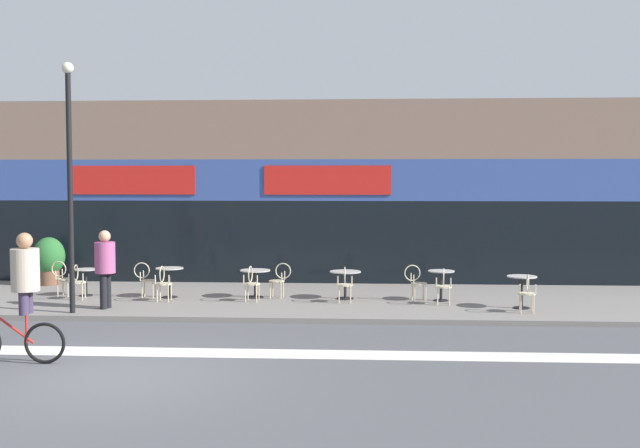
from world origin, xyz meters
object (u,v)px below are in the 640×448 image
bistro_table_0 (86,277)px  cafe_chair_2_side (280,278)px  bistro_table_2 (255,278)px  cafe_chair_4_near (444,284)px  cafe_chair_0_side (62,276)px  cyclist_0 (22,287)px  cafe_chair_1_side (146,277)px  cafe_chair_2_near (251,281)px  lamp_post (70,171)px  cafe_chair_4_side (416,280)px  bistro_table_5 (522,285)px  bistro_table_3 (345,279)px  cafe_chair_1_near (163,281)px  bistro_table_1 (170,276)px  planter_pot (49,259)px  cafe_chair_5_near (527,290)px  cafe_chair_0_near (77,279)px  cafe_chair_3_near (345,282)px  bistro_table_4 (441,279)px  pedestrian_near_end (105,262)px

bistro_table_0 → cafe_chair_2_side: cafe_chair_2_side is taller
bistro_table_2 → cafe_chair_4_near: 4.76m
bistro_table_2 → cafe_chair_0_side: cafe_chair_0_side is taller
cyclist_0 → cafe_chair_2_side: bearing=-120.9°
cafe_chair_1_side → bistro_table_0: bearing=171.1°
cafe_chair_2_near → bistro_table_2: bearing=4.3°
cafe_chair_2_side → lamp_post: (-4.46, -2.36, 2.71)m
cafe_chair_4_side → bistro_table_5: bearing=-29.6°
bistro_table_0 → bistro_table_3: 6.74m
cafe_chair_1_side → cafe_chair_1_near: bearing=-48.2°
cafe_chair_4_side → cyclist_0: bearing=-146.3°
cafe_chair_2_side → cafe_chair_4_side: bearing=-177.0°
cafe_chair_4_side → lamp_post: size_ratio=0.16×
bistro_table_1 → lamp_post: lamp_post is taller
bistro_table_2 → planter_pot: 6.54m
bistro_table_2 → bistro_table_0: bearing=179.4°
cafe_chair_0_side → cafe_chair_5_near: bearing=-3.7°
cafe_chair_4_near → cyclist_0: cyclist_0 is taller
bistro_table_3 → cafe_chair_2_side: bearing=178.8°
cafe_chair_1_near → cyclist_0: size_ratio=0.40×
bistro_table_2 → bistro_table_3: size_ratio=0.98×
cafe_chair_4_side → cafe_chair_0_near: bearing=174.6°
cafe_chair_3_near → cafe_chair_5_near: (4.16, -1.15, 0.00)m
cafe_chair_0_near → cafe_chair_1_near: size_ratio=1.00×
cafe_chair_2_near → bistro_table_5: bearing=-90.2°
cafe_chair_2_near → cafe_chair_1_side: bearing=84.5°
cafe_chair_1_side → planter_pot: planter_pot is taller
bistro_table_1 → cafe_chair_1_side: size_ratio=0.85×
bistro_table_3 → cyclist_0: bearing=-129.6°
planter_pot → bistro_table_4: bearing=-11.3°
cafe_chair_1_near → cafe_chair_4_side: 6.28m
bistro_table_5 → cyclist_0: 10.93m
bistro_table_4 → cafe_chair_4_near: cafe_chair_4_near is taller
bistro_table_4 → lamp_post: lamp_post is taller
bistro_table_1 → bistro_table_4: bearing=-0.9°
bistro_table_5 → bistro_table_0: bearing=173.5°
cafe_chair_1_near → cafe_chair_4_near: same height
cafe_chair_3_near → pedestrian_near_end: 5.72m
cafe_chair_2_side → cafe_chair_3_near: 1.81m
cafe_chair_2_near → planter_pot: planter_pot is taller
cafe_chair_2_near → cafe_chair_4_near: bearing=-87.8°
cafe_chair_0_side → lamp_post: lamp_post is taller
cafe_chair_2_near → cafe_chair_4_side: (4.08, 0.40, 0.00)m
bistro_table_2 → pedestrian_near_end: pedestrian_near_end is taller
bistro_table_5 → cafe_chair_0_side: cafe_chair_0_side is taller
lamp_post → bistro_table_4: bearing=14.2°
bistro_table_2 → cafe_chair_3_near: size_ratio=0.86×
cyclist_0 → cafe_chair_3_near: bearing=-133.9°
cafe_chair_0_side → pedestrian_near_end: bearing=-40.1°
bistro_table_5 → cafe_chair_2_near: 6.50m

